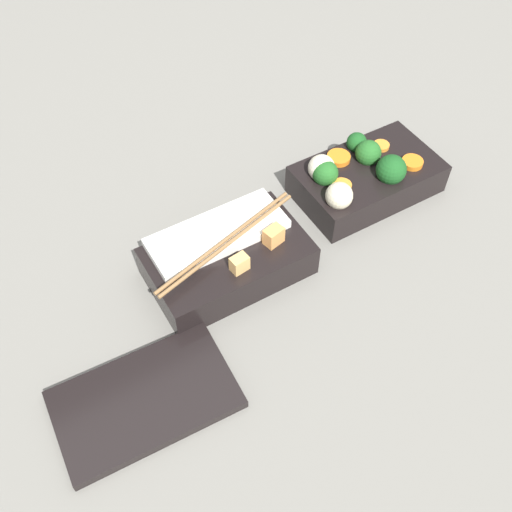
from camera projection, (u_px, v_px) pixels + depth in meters
ground_plane at (304, 226)px, 0.84m from camera, size 3.00×3.00×0.00m
bento_tray_vegetable at (364, 177)px, 0.86m from camera, size 0.20×0.12×0.08m
bento_tray_rice at (227, 258)px, 0.77m from camera, size 0.22×0.12×0.07m
bento_lid at (145, 399)px, 0.67m from camera, size 0.20×0.13×0.01m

